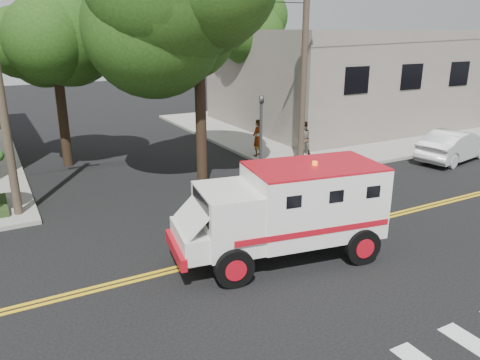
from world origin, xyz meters
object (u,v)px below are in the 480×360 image
armored_truck (288,207)px  pedestrian_b (303,138)px  parked_sedan (454,145)px  pedestrian_a (257,138)px

armored_truck → pedestrian_b: 10.93m
parked_sedan → pedestrian_b: pedestrian_b is taller
armored_truck → parked_sedan: bearing=29.0°
armored_truck → pedestrian_a: armored_truck is taller
pedestrian_b → armored_truck: bearing=59.7°
armored_truck → parked_sedan: (12.93, 4.61, -0.74)m
armored_truck → pedestrian_a: bearing=73.3°
parked_sedan → pedestrian_b: size_ratio=2.73×
parked_sedan → pedestrian_a: bearing=48.2°
armored_truck → pedestrian_b: bearing=61.2°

